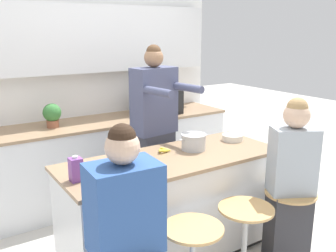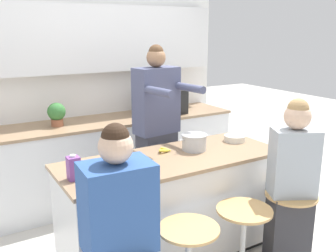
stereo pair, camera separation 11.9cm
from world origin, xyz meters
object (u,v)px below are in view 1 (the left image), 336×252
at_px(kitchen_island, 173,206).
at_px(microwave, 158,102).
at_px(banana_bunch, 163,150).
at_px(juice_carton, 76,169).
at_px(person_wrapped_blanket, 125,243).
at_px(potted_plant, 52,114).
at_px(person_cooking, 155,138).
at_px(coffee_cup_far, 111,177).
at_px(bar_stool_center_right, 244,238).
at_px(cooking_pot, 194,142).
at_px(fruit_bowl, 232,138).
at_px(coffee_cup_near, 127,168).
at_px(bar_stool_rightmost, 288,220).
at_px(person_seated_near, 290,188).

relative_size(kitchen_island, microwave, 3.63).
distance_m(banana_bunch, juice_carton, 0.87).
bearing_deg(person_wrapped_blanket, potted_plant, 88.05).
bearing_deg(potted_plant, person_cooking, -46.40).
bearing_deg(coffee_cup_far, bar_stool_center_right, -23.19).
bearing_deg(potted_plant, cooking_pot, -57.86).
xyz_separation_m(person_cooking, fruit_bowl, (0.56, -0.51, 0.04)).
bearing_deg(coffee_cup_near, person_wrapped_blanket, -119.21).
bearing_deg(bar_stool_rightmost, banana_bunch, 135.11).
height_order(cooking_pot, coffee_cup_near, cooking_pot).
height_order(person_wrapped_blanket, coffee_cup_far, person_wrapped_blanket).
distance_m(bar_stool_rightmost, person_seated_near, 0.29).
xyz_separation_m(bar_stool_center_right, fruit_bowl, (0.49, 0.70, 0.55)).
height_order(bar_stool_rightmost, juice_carton, juice_carton).
xyz_separation_m(person_seated_near, banana_bunch, (-0.75, 0.75, 0.25)).
bearing_deg(kitchen_island, potted_plant, 112.21).
xyz_separation_m(bar_stool_rightmost, coffee_cup_far, (-1.42, 0.39, 0.57)).
distance_m(bar_stool_rightmost, potted_plant, 2.51).
distance_m(banana_bunch, microwave, 1.40).
bearing_deg(banana_bunch, coffee_cup_near, -151.16).
xyz_separation_m(fruit_bowl, microwave, (-0.05, 1.26, 0.15)).
bearing_deg(person_seated_near, person_cooking, 142.95).
xyz_separation_m(coffee_cup_far, microwave, (1.35, 1.57, 0.13)).
height_order(kitchen_island, potted_plant, potted_plant).
bearing_deg(banana_bunch, person_seated_near, -45.19).
distance_m(kitchen_island, banana_bunch, 0.49).
distance_m(person_wrapped_blanket, microwave, 2.47).
relative_size(microwave, potted_plant, 2.08).
relative_size(cooking_pot, banana_bunch, 2.28).
relative_size(person_wrapped_blanket, cooking_pot, 4.54).
distance_m(kitchen_island, bar_stool_center_right, 0.67).
xyz_separation_m(kitchen_island, coffee_cup_near, (-0.48, -0.12, 0.49)).
relative_size(person_cooking, coffee_cup_near, 14.69).
height_order(bar_stool_center_right, person_cooking, person_cooking).
distance_m(person_seated_near, fruit_bowl, 0.75).
bearing_deg(bar_stool_center_right, kitchen_island, 112.50).
height_order(kitchen_island, fruit_bowl, fruit_bowl).
height_order(coffee_cup_far, potted_plant, potted_plant).
relative_size(bar_stool_center_right, potted_plant, 2.51).
bearing_deg(person_cooking, person_wrapped_blanket, -135.49).
bearing_deg(coffee_cup_near, microwave, 51.44).
bearing_deg(fruit_bowl, bar_stool_rightmost, -88.97).
height_order(person_cooking, juice_carton, person_cooking).
distance_m(person_seated_near, microwave, 2.00).
relative_size(kitchen_island, cooking_pot, 6.09).
xyz_separation_m(person_cooking, cooking_pot, (0.07, -0.53, 0.08)).
height_order(person_seated_near, cooking_pot, person_seated_near).
distance_m(person_seated_near, cooking_pot, 0.89).
bearing_deg(person_wrapped_blanket, bar_stool_center_right, 3.21).
bearing_deg(juice_carton, coffee_cup_near, -10.38).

